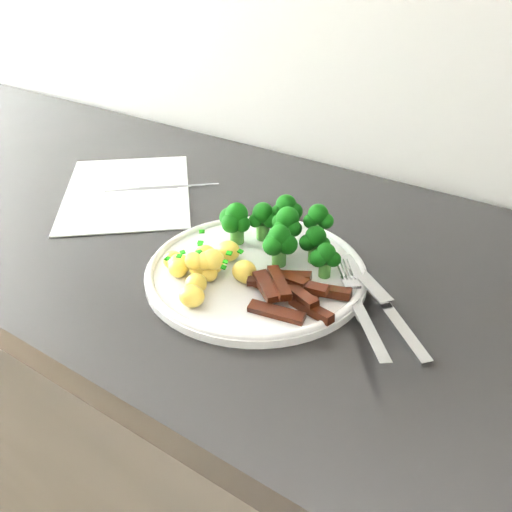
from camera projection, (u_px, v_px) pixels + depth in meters
name	position (u px, v px, depth m)	size (l,w,h in m)	color
counter	(226.00, 452.00, 1.05)	(2.50, 0.63, 0.94)	black
recipe_paper	(128.00, 191.00, 0.92)	(0.34, 0.35, 0.00)	silver
plate	(256.00, 271.00, 0.70)	(0.28, 0.28, 0.02)	white
broccoli	(282.00, 227.00, 0.72)	(0.18, 0.11, 0.07)	#2C5F1F
potatoes	(206.00, 267.00, 0.68)	(0.12, 0.13, 0.04)	#FFDB5A
beef_strips	(290.00, 289.00, 0.65)	(0.12, 0.10, 0.03)	black
fork	(362.00, 311.00, 0.62)	(0.14, 0.16, 0.02)	#BABBBE
knife	(391.00, 316.00, 0.62)	(0.17, 0.14, 0.02)	#BABBBE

